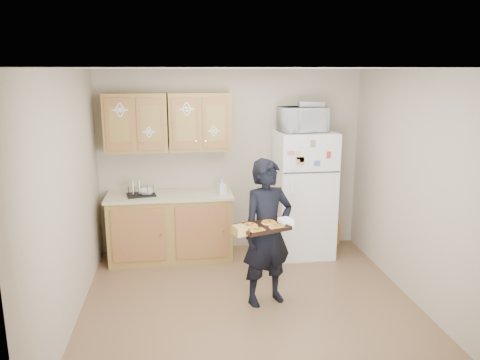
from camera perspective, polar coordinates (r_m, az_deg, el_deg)
name	(u,v)px	position (r m, az deg, el deg)	size (l,w,h in m)	color
floor	(251,307)	(5.22, 1.30, -15.18)	(3.60, 3.60, 0.00)	brown
ceiling	(252,68)	(4.59, 1.46, 13.44)	(3.60, 3.60, 0.00)	white
wall_back	(231,161)	(6.49, -1.11, 2.29)	(3.60, 0.04, 2.50)	#B6A893
wall_front	(295,267)	(3.08, 6.70, -10.44)	(3.60, 0.04, 2.50)	#B6A893
wall_left	(67,201)	(4.82, -20.30, -2.44)	(0.04, 3.60, 2.50)	#B6A893
wall_right	(418,189)	(5.33, 20.85, -1.02)	(0.04, 3.60, 2.50)	#B6A893
refrigerator	(304,194)	(6.40, 7.76, -1.66)	(0.75, 0.70, 1.70)	white
base_cabinet	(171,228)	(6.35, -8.42, -5.76)	(1.60, 0.60, 0.86)	olive
countertop	(170,195)	(6.22, -8.56, -1.84)	(1.64, 0.64, 0.04)	beige
upper_cab_left	(136,123)	(6.20, -12.57, 6.84)	(0.80, 0.33, 0.75)	olive
upper_cab_right	(200,122)	(6.19, -4.93, 7.09)	(0.80, 0.33, 0.75)	olive
cereal_box	(332,234)	(6.98, 11.17, -6.47)	(0.20, 0.07, 0.32)	#EAC652
person	(267,233)	(5.01, 3.36, -6.43)	(0.58, 0.38, 1.59)	black
baking_tray	(263,228)	(4.68, 2.85, -5.81)	(0.47, 0.34, 0.04)	black
pizza_front_left	(258,230)	(4.56, 2.15, -6.09)	(0.16, 0.16, 0.02)	orange
pizza_front_right	(277,227)	(4.67, 4.49, -5.68)	(0.16, 0.16, 0.02)	orange
pizza_back_left	(250,225)	(4.69, 1.22, -5.53)	(0.16, 0.16, 0.02)	orange
pizza_back_right	(269,222)	(4.79, 3.53, -5.15)	(0.16, 0.16, 0.02)	orange
microwave	(303,119)	(6.16, 7.65, 7.33)	(0.58, 0.39, 0.32)	white
foil_pan	(311,104)	(6.20, 8.63, 9.15)	(0.33, 0.23, 0.07)	silver
dish_rack	(141,190)	(6.18, -11.97, -1.22)	(0.35, 0.27, 0.14)	black
bowl	(147,192)	(6.18, -11.24, -1.43)	(0.23, 0.23, 0.06)	silver
soap_bottle	(222,186)	(6.11, -2.23, -0.79)	(0.09, 0.09, 0.20)	white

